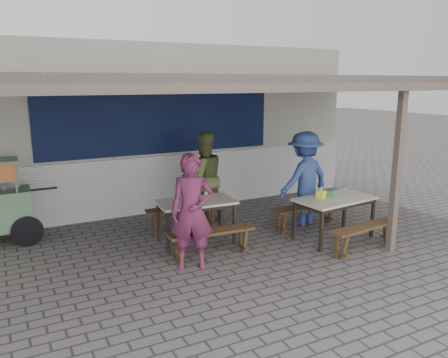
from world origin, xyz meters
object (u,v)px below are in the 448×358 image
table_left (196,205)px  bench_right_wall (306,211)px  donation_box (328,194)px  bench_left_street (212,237)px  bench_right_street (366,232)px  patron_street_side (192,212)px  patron_right_table (304,178)px  condiment_jar (206,194)px  tissue_box (321,194)px  patron_wall_side (203,178)px  table_right (335,202)px  bench_left_wall (183,213)px  condiment_bowl (190,200)px

table_left → bench_right_wall: table_left is taller
bench_right_wall → donation_box: 0.75m
bench_left_street → bench_right_street: (2.35, -0.92, 0.00)m
bench_right_street → patron_street_side: bearing=159.1°
patron_right_table → condiment_jar: 2.00m
bench_right_wall → patron_right_table: patron_right_table is taller
tissue_box → patron_wall_side: bearing=128.0°
patron_street_side → patron_wall_side: bearing=83.9°
patron_street_side → table_right: bearing=22.4°
bench_left_wall → patron_street_side: 1.76m
condiment_jar → bench_left_wall: bearing=115.7°
condiment_jar → patron_right_table: bearing=-5.9°
bench_left_wall → table_right: bearing=-32.9°
condiment_bowl → bench_right_street: bearing=-34.6°
condiment_jar → condiment_bowl: (-0.40, -0.18, -0.02)m
bench_right_street → table_right: bearing=90.0°
bench_left_wall → bench_right_wall: bearing=-19.9°
table_right → donation_box: (-0.05, 0.12, 0.13)m
bench_left_street → patron_right_table: bearing=21.2°
table_right → bench_right_wall: bearing=90.0°
bench_left_street → patron_right_table: (2.33, 0.71, 0.57)m
tissue_box → condiment_jar: bearing=149.1°
table_right → bench_right_street: 0.78m
patron_street_side → patron_right_table: 2.88m
bench_right_street → patron_wall_side: size_ratio=0.84×
table_left → bench_left_street: table_left is taller
bench_left_street → bench_left_wall: 1.42m
patron_street_side → condiment_jar: bearing=78.9°
tissue_box → condiment_jar: size_ratio=1.58×
donation_box → patron_wall_side: bearing=131.2°
tissue_box → donation_box: tissue_box is taller
bench_left_street → patron_wall_side: bearing=73.3°
condiment_bowl → patron_right_table: bearing=-0.6°
tissue_box → condiment_jar: (-1.72, 1.03, -0.02)m
bench_right_street → condiment_bowl: (-2.41, 1.66, 0.43)m
tissue_box → donation_box: bearing=1.0°
bench_left_street → condiment_bowl: 0.86m
bench_left_wall → patron_wall_side: size_ratio=0.79×
bench_right_wall → table_right: bearing=-90.0°
bench_right_street → donation_box: (-0.12, 0.82, 0.47)m
table_right → condiment_bowl: size_ratio=7.93×
bench_left_street → bench_right_street: size_ratio=0.93×
table_left → patron_street_side: 1.02m
patron_street_side → donation_box: 2.64m
table_left → tissue_box: tissue_box is taller
table_right → bench_right_street: (0.07, -0.70, -0.33)m
tissue_box → donation_box: (0.17, 0.00, -0.01)m
bench_right_wall → condiment_bowl: condiment_bowl is taller
table_left → bench_left_street: bearing=-90.0°
bench_right_street → patron_right_table: size_ratio=0.83×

